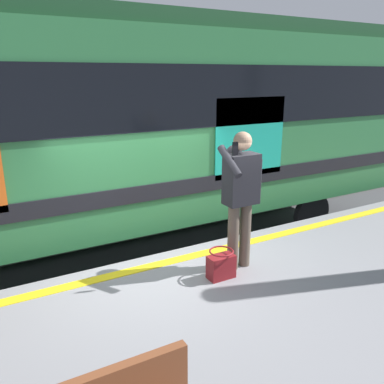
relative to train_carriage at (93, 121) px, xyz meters
name	(u,v)px	position (x,y,z in m)	size (l,w,h in m)	color
ground_plane	(159,312)	(-0.23, 1.91, -2.52)	(24.99, 24.99, 0.00)	#3D3D3F
platform	(237,368)	(-0.23, 3.81, -2.07)	(16.66, 3.79, 0.91)	gray
safety_line	(167,262)	(-0.23, 2.21, -1.61)	(16.33, 0.16, 0.01)	yellow
track_rail_near	(129,271)	(-0.23, 0.71, -2.44)	(21.66, 0.08, 0.16)	slate
track_rail_far	(103,241)	(-0.23, -0.72, -2.44)	(21.66, 0.08, 0.16)	slate
train_carriage	(93,121)	(0.00, 0.00, 0.00)	(12.23, 2.76, 3.97)	#2D723F
passenger	(241,190)	(-0.98, 2.74, -0.61)	(0.57, 0.55, 1.71)	brown
handbag	(221,265)	(-0.63, 2.89, -1.46)	(0.32, 0.29, 0.35)	maroon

